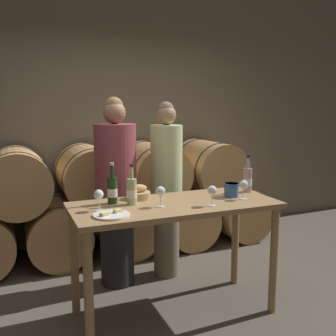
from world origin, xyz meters
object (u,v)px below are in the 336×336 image
at_px(wine_bottle_rose, 247,180).
at_px(wine_glass_far_left, 99,195).
at_px(wine_bottle_red, 112,190).
at_px(wine_bottle_white, 132,191).
at_px(blue_crock, 231,189).
at_px(person_right, 166,188).
at_px(cheese_plate, 111,215).
at_px(wine_glass_center, 212,191).
at_px(tasting_table, 175,219).
at_px(person_left, 116,192).
at_px(bread_basket, 138,193).
at_px(wine_glass_left, 160,192).
at_px(wine_glass_right, 244,185).

bearing_deg(wine_bottle_rose, wine_glass_far_left, -175.13).
xyz_separation_m(wine_bottle_red, wine_glass_far_left, (-0.14, -0.16, 0.01)).
xyz_separation_m(wine_bottle_white, blue_crock, (0.83, -0.07, -0.04)).
height_order(person_right, cheese_plate, person_right).
bearing_deg(wine_glass_center, wine_bottle_white, 153.66).
relative_size(tasting_table, wine_bottle_white, 5.12).
bearing_deg(blue_crock, wine_glass_far_left, -179.38).
distance_m(person_left, wine_bottle_white, 0.64).
bearing_deg(bread_basket, wine_glass_left, -76.04).
relative_size(wine_bottle_red, wine_bottle_rose, 0.99).
xyz_separation_m(wine_glass_left, wine_glass_center, (0.36, -0.12, 0.00)).
distance_m(wine_bottle_rose, wine_glass_center, 0.59).
distance_m(wine_bottle_red, bread_basket, 0.25).
bearing_deg(wine_glass_left, tasting_table, 23.93).
bearing_deg(tasting_table, wine_bottle_rose, 8.81).
distance_m(blue_crock, wine_glass_center, 0.35).
bearing_deg(cheese_plate, person_right, 48.86).
xyz_separation_m(person_right, bread_basket, (-0.43, -0.47, 0.09)).
xyz_separation_m(person_right, blue_crock, (0.29, -0.69, 0.10)).
distance_m(person_right, wine_glass_right, 0.88).
xyz_separation_m(wine_bottle_red, wine_bottle_white, (0.13, -0.08, -0.00)).
relative_size(tasting_table, blue_crock, 12.67).
height_order(tasting_table, wine_glass_far_left, wine_glass_far_left).
distance_m(wine_bottle_red, wine_glass_far_left, 0.22).
height_order(person_right, wine_glass_right, person_right).
xyz_separation_m(wine_bottle_red, wine_glass_center, (0.67, -0.35, 0.01)).
bearing_deg(wine_bottle_rose, wine_glass_center, -149.73).
height_order(wine_glass_left, wine_glass_right, same).
distance_m(bread_basket, wine_glass_right, 0.84).
height_order(wine_bottle_red, wine_glass_far_left, wine_bottle_red).
relative_size(person_left, person_right, 1.02).
bearing_deg(tasting_table, person_left, 111.39).
distance_m(person_right, cheese_plate, 1.15).
bearing_deg(wine_bottle_rose, blue_crock, -155.59).
distance_m(person_right, wine_bottle_red, 0.87).
bearing_deg(person_left, wine_bottle_rose, -30.43).
relative_size(wine_bottle_red, wine_glass_right, 2.06).
height_order(person_left, wine_glass_left, person_left).
bearing_deg(wine_bottle_white, blue_crock, -4.78).
relative_size(person_left, cheese_plate, 6.89).
bearing_deg(wine_glass_far_left, bread_basket, 32.33).
relative_size(tasting_table, cheese_plate, 6.34).
distance_m(bread_basket, cheese_plate, 0.51).
bearing_deg(wine_bottle_white, cheese_plate, -132.13).
bearing_deg(person_left, tasting_table, -68.61).
bearing_deg(blue_crock, wine_bottle_rose, 24.41).
bearing_deg(wine_glass_center, cheese_plate, 178.46).
bearing_deg(wine_bottle_rose, wine_glass_right, -129.97).
relative_size(wine_bottle_white, cheese_plate, 1.24).
bearing_deg(wine_bottle_rose, tasting_table, -171.19).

